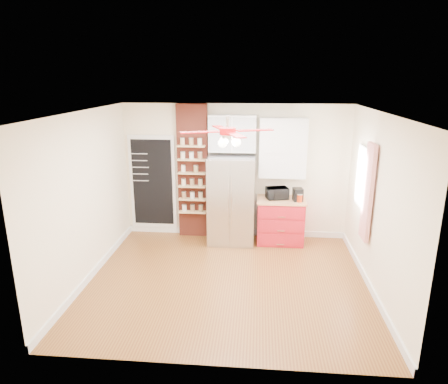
# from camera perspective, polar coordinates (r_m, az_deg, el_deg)

# --- Properties ---
(floor) EXTENTS (4.50, 4.50, 0.00)m
(floor) POSITION_cam_1_polar(r_m,az_deg,el_deg) (6.65, 0.47, -12.54)
(floor) COLOR brown
(floor) RESTS_ON ground
(ceiling) EXTENTS (4.50, 4.50, 0.00)m
(ceiling) POSITION_cam_1_polar(r_m,az_deg,el_deg) (5.86, 0.53, 11.31)
(ceiling) COLOR white
(ceiling) RESTS_ON wall_back
(wall_back) EXTENTS (4.50, 0.02, 2.70)m
(wall_back) POSITION_cam_1_polar(r_m,az_deg,el_deg) (8.05, 1.63, 2.90)
(wall_back) COLOR #FAEEC9
(wall_back) RESTS_ON floor
(wall_front) EXTENTS (4.50, 0.02, 2.70)m
(wall_front) POSITION_cam_1_polar(r_m,az_deg,el_deg) (4.27, -1.66, -9.49)
(wall_front) COLOR #FAEEC9
(wall_front) RESTS_ON floor
(wall_left) EXTENTS (0.02, 4.00, 2.70)m
(wall_left) POSITION_cam_1_polar(r_m,az_deg,el_deg) (6.68, -19.13, -0.80)
(wall_left) COLOR #FAEEC9
(wall_left) RESTS_ON floor
(wall_right) EXTENTS (0.02, 4.00, 2.70)m
(wall_right) POSITION_cam_1_polar(r_m,az_deg,el_deg) (6.36, 21.15, -1.83)
(wall_right) COLOR #FAEEC9
(wall_right) RESTS_ON floor
(chalkboard) EXTENTS (0.95, 0.05, 1.95)m
(chalkboard) POSITION_cam_1_polar(r_m,az_deg,el_deg) (8.34, -10.14, 1.36)
(chalkboard) COLOR white
(chalkboard) RESTS_ON wall_back
(brick_pillar) EXTENTS (0.60, 0.16, 2.70)m
(brick_pillar) POSITION_cam_1_polar(r_m,az_deg,el_deg) (8.06, -4.46, 2.89)
(brick_pillar) COLOR maroon
(brick_pillar) RESTS_ON floor
(fridge) EXTENTS (0.90, 0.70, 1.75)m
(fridge) POSITION_cam_1_polar(r_m,az_deg,el_deg) (7.82, 1.07, -1.10)
(fridge) COLOR #B1B0B5
(fridge) RESTS_ON floor
(upper_glass_cabinet) EXTENTS (0.90, 0.35, 0.70)m
(upper_glass_cabinet) POSITION_cam_1_polar(r_m,az_deg,el_deg) (7.73, 1.22, 8.39)
(upper_glass_cabinet) COLOR white
(upper_glass_cabinet) RESTS_ON wall_back
(red_cabinet) EXTENTS (0.94, 0.64, 0.90)m
(red_cabinet) POSITION_cam_1_polar(r_m,az_deg,el_deg) (8.00, 8.05, -4.06)
(red_cabinet) COLOR #AD1622
(red_cabinet) RESTS_ON floor
(upper_shelf_unit) EXTENTS (0.90, 0.30, 1.15)m
(upper_shelf_unit) POSITION_cam_1_polar(r_m,az_deg,el_deg) (7.79, 8.40, 6.24)
(upper_shelf_unit) COLOR white
(upper_shelf_unit) RESTS_ON wall_back
(window) EXTENTS (0.04, 0.75, 1.05)m
(window) POSITION_cam_1_polar(r_m,az_deg,el_deg) (7.14, 19.26, 1.92)
(window) COLOR white
(window) RESTS_ON wall_right
(curtain) EXTENTS (0.06, 0.40, 1.55)m
(curtain) POSITION_cam_1_polar(r_m,az_deg,el_deg) (6.64, 19.86, -0.07)
(curtain) COLOR red
(curtain) RESTS_ON wall_right
(ceiling_fan) EXTENTS (1.40, 1.40, 0.44)m
(ceiling_fan) POSITION_cam_1_polar(r_m,az_deg,el_deg) (5.89, 0.52, 8.63)
(ceiling_fan) COLOR silver
(ceiling_fan) RESTS_ON ceiling
(toaster_oven) EXTENTS (0.47, 0.38, 0.23)m
(toaster_oven) POSITION_cam_1_polar(r_m,az_deg,el_deg) (7.83, 7.58, -0.17)
(toaster_oven) COLOR black
(toaster_oven) RESTS_ON red_cabinet
(coffee_maker) EXTENTS (0.20, 0.23, 0.25)m
(coffee_maker) POSITION_cam_1_polar(r_m,az_deg,el_deg) (7.76, 10.50, -0.36)
(coffee_maker) COLOR black
(coffee_maker) RESTS_ON red_cabinet
(canister_left) EXTENTS (0.14, 0.14, 0.15)m
(canister_left) POSITION_cam_1_polar(r_m,az_deg,el_deg) (7.70, 10.71, -0.90)
(canister_left) COLOR #A82809
(canister_left) RESTS_ON red_cabinet
(canister_right) EXTENTS (0.13, 0.13, 0.14)m
(canister_right) POSITION_cam_1_polar(r_m,az_deg,el_deg) (7.84, 10.90, -0.62)
(canister_right) COLOR red
(canister_right) RESTS_ON red_cabinet
(pantry_jar_oats) EXTENTS (0.11, 0.11, 0.13)m
(pantry_jar_oats) POSITION_cam_1_polar(r_m,az_deg,el_deg) (7.97, -5.84, 3.34)
(pantry_jar_oats) COLOR beige
(pantry_jar_oats) RESTS_ON brick_pillar
(pantry_jar_beans) EXTENTS (0.12, 0.12, 0.13)m
(pantry_jar_beans) POSITION_cam_1_polar(r_m,az_deg,el_deg) (7.88, -4.03, 3.26)
(pantry_jar_beans) COLOR olive
(pantry_jar_beans) RESTS_ON brick_pillar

